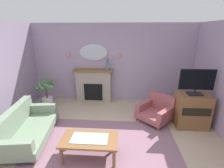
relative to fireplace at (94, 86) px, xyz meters
name	(u,v)px	position (x,y,z in m)	size (l,w,h in m)	color
floor	(103,160)	(0.65, -2.76, -0.62)	(6.46, 6.85, 0.10)	tan
wall_back	(112,63)	(0.65, 0.22, 0.76)	(6.46, 0.10, 2.67)	#9E8CA8
patterned_rug	(104,151)	(0.65, -2.56, -0.56)	(3.20, 2.40, 0.01)	#7F5B6B
fireplace	(94,86)	(0.00, 0.00, 0.00)	(1.36, 0.36, 1.16)	gray
mantel_vase_right	(108,63)	(0.50, -0.03, 0.81)	(0.10, 0.10, 0.44)	#4C7093
wall_mirror	(93,53)	(0.00, 0.14, 1.14)	(0.96, 0.06, 0.56)	#B2BCC6
wall_sconce_left	(68,54)	(-0.85, 0.09, 1.09)	(0.14, 0.14, 0.14)	#D17066
wall_sconce_right	(118,55)	(0.85, 0.09, 1.09)	(0.14, 0.14, 0.14)	#D17066
coffee_table	(90,141)	(0.40, -2.73, -0.19)	(1.10, 0.60, 0.45)	brown
floral_couch	(25,127)	(-1.19, -2.27, -0.25)	(1.08, 1.81, 0.76)	gray
armchair_near_fireplace	(157,110)	(1.99, -1.17, -0.27)	(1.14, 1.15, 0.71)	#934C51
tv_cabinet	(191,110)	(2.83, -1.40, -0.12)	(0.80, 0.57, 0.90)	brown
tv_flatscreen	(197,81)	(2.83, -1.43, 0.68)	(0.84, 0.24, 0.65)	black
potted_plant_tall_palm	(46,91)	(-1.48, -0.52, -0.04)	(0.68, 0.69, 1.04)	silver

